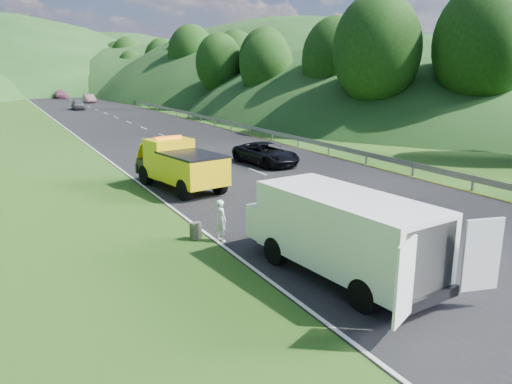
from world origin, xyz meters
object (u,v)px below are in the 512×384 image
spare_tire (386,303)px  passing_suv (266,165)px  white_van (341,230)px  child (278,237)px  woman (221,241)px  suitcase (196,231)px  tow_truck (180,165)px  worker (393,289)px

spare_tire → passing_suv: 19.02m
white_van → child: size_ratio=7.43×
woman → child: 2.10m
child → suitcase: bearing=172.8°
tow_truck → worker: size_ratio=3.75×
tow_truck → white_van: (0.46, -12.44, 0.17)m
worker → spare_tire: worker is taller
suitcase → passing_suv: passing_suv is taller
white_van → suitcase: size_ratio=11.74×
suitcase → spare_tire: bearing=-69.6°
child → passing_suv: size_ratio=0.20×
tow_truck → worker: (1.23, -13.87, -1.24)m
white_van → child: 4.12m
tow_truck → white_van: 12.45m
white_van → worker: 2.16m
spare_tire → child: bearing=88.5°
tow_truck → child: tow_truck is taller
tow_truck → spare_tire: size_ratio=9.51×
passing_suv → worker: bearing=-115.8°
tow_truck → spare_tire: 14.45m
tow_truck → spare_tire: bearing=-97.8°
child → spare_tire: 5.82m
woman → worker: 6.39m
woman → passing_suv: woman is taller
white_van → suitcase: white_van is taller
child → spare_tire: bearing=-76.2°
tow_truck → spare_tire: tow_truck is taller
worker → spare_tire: (-0.74, -0.52, 0.00)m
tow_truck → white_van: size_ratio=0.85×
child → worker: (0.58, -5.30, 0.00)m
passing_suv → child: bearing=-125.1°
white_van → spare_tire: bearing=-94.7°
white_van → passing_suv: bearing=62.2°
child → suitcase: size_ratio=1.58×
worker → passing_suv: worker is taller
woman → suitcase: size_ratio=2.41×
white_van → worker: bearing=-67.5°
worker → suitcase: size_ratio=2.66×
tow_truck → white_van: bearing=-97.7°
white_van → worker: size_ratio=4.42×
child → passing_suv: 13.60m
white_van → spare_tire: white_van is taller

